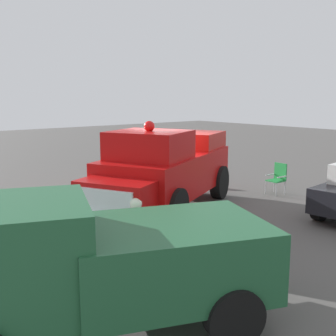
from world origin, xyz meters
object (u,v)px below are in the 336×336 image
(lawn_chair_by_car, at_px, (161,166))
(lawn_chair_spare, at_px, (278,176))
(vintage_fire_truck, at_px, (165,169))
(spectator_seated, at_px, (167,170))
(parked_pickup, at_px, (98,262))
(lawn_chair_near_truck, at_px, (167,173))

(lawn_chair_by_car, xyz_separation_m, lawn_chair_spare, (4.12, 1.71, 0.00))
(vintage_fire_truck, height_order, lawn_chair_spare, vintage_fire_truck)
(lawn_chair_by_car, bearing_deg, spectator_seated, -30.67)
(parked_pickup, bearing_deg, spectator_seated, 134.57)
(parked_pickup, xyz_separation_m, lawn_chair_spare, (-3.38, 8.73, -0.40))
(lawn_chair_near_truck, xyz_separation_m, lawn_chair_by_car, (-1.29, 0.76, 0.00))
(vintage_fire_truck, bearing_deg, spectator_seated, 139.10)
(vintage_fire_truck, bearing_deg, lawn_chair_near_truck, 139.47)
(lawn_chair_spare, relative_size, spectator_seated, 0.79)
(parked_pickup, xyz_separation_m, lawn_chair_by_car, (-7.50, 7.02, -0.40))
(parked_pickup, bearing_deg, lawn_chair_near_truck, 134.75)
(vintage_fire_truck, bearing_deg, parked_pickup, -47.25)
(parked_pickup, bearing_deg, lawn_chair_by_car, 136.87)
(parked_pickup, height_order, lawn_chair_by_car, parked_pickup)
(parked_pickup, bearing_deg, vintage_fire_truck, 132.75)
(lawn_chair_by_car, bearing_deg, lawn_chair_near_truck, -30.42)
(lawn_chair_by_car, bearing_deg, parked_pickup, -43.13)
(parked_pickup, relative_size, lawn_chair_near_truck, 5.02)
(parked_pickup, distance_m, lawn_chair_spare, 9.37)
(parked_pickup, distance_m, lawn_chair_by_car, 10.28)
(lawn_chair_near_truck, bearing_deg, spectator_seated, -33.44)
(lawn_chair_by_car, distance_m, lawn_chair_spare, 4.46)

